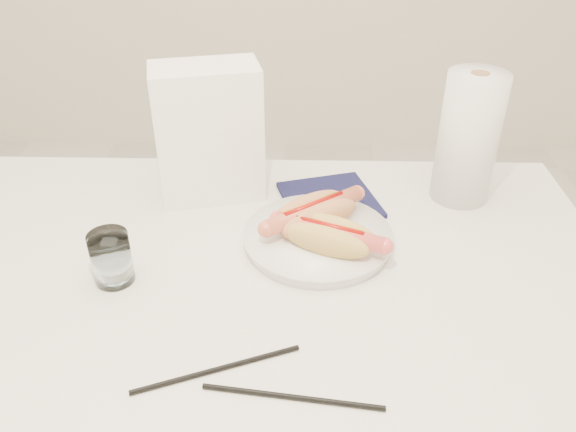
{
  "coord_description": "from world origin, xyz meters",
  "views": [
    {
      "loc": [
        0.08,
        -0.71,
        1.33
      ],
      "look_at": [
        0.06,
        0.07,
        0.82
      ],
      "focal_mm": 36.08,
      "sensor_mm": 36.0,
      "label": 1
    }
  ],
  "objects_px": {
    "hotdog_left": "(313,214)",
    "water_glass": "(111,258)",
    "hotdog_right": "(329,236)",
    "plate": "(318,240)",
    "table": "(249,305)",
    "paper_towel_roll": "(468,138)",
    "napkin_box": "(209,133)"
  },
  "relations": [
    {
      "from": "water_glass",
      "to": "paper_towel_roll",
      "type": "height_order",
      "value": "paper_towel_roll"
    },
    {
      "from": "hotdog_left",
      "to": "water_glass",
      "type": "height_order",
      "value": "water_glass"
    },
    {
      "from": "hotdog_left",
      "to": "water_glass",
      "type": "xyz_separation_m",
      "value": [
        -0.31,
        -0.13,
        -0.0
      ]
    },
    {
      "from": "hotdog_left",
      "to": "paper_towel_roll",
      "type": "distance_m",
      "value": 0.33
    },
    {
      "from": "hotdog_right",
      "to": "plate",
      "type": "bearing_deg",
      "value": 137.47
    },
    {
      "from": "hotdog_right",
      "to": "paper_towel_roll",
      "type": "relative_size",
      "value": 0.74
    },
    {
      "from": "table",
      "to": "plate",
      "type": "relative_size",
      "value": 4.91
    },
    {
      "from": "table",
      "to": "hotdog_right",
      "type": "distance_m",
      "value": 0.17
    },
    {
      "from": "plate",
      "to": "table",
      "type": "bearing_deg",
      "value": -141.02
    },
    {
      "from": "hotdog_left",
      "to": "paper_towel_roll",
      "type": "xyz_separation_m",
      "value": [
        0.28,
        0.14,
        0.08
      ]
    },
    {
      "from": "table",
      "to": "hotdog_right",
      "type": "xyz_separation_m",
      "value": [
        0.13,
        0.05,
        0.1
      ]
    },
    {
      "from": "table",
      "to": "napkin_box",
      "type": "bearing_deg",
      "value": 108.72
    },
    {
      "from": "napkin_box",
      "to": "paper_towel_roll",
      "type": "relative_size",
      "value": 1.04
    },
    {
      "from": "plate",
      "to": "hotdog_left",
      "type": "relative_size",
      "value": 1.42
    },
    {
      "from": "napkin_box",
      "to": "table",
      "type": "bearing_deg",
      "value": -84.55
    },
    {
      "from": "hotdog_left",
      "to": "hotdog_right",
      "type": "distance_m",
      "value": 0.07
    },
    {
      "from": "paper_towel_roll",
      "to": "napkin_box",
      "type": "bearing_deg",
      "value": -179.87
    },
    {
      "from": "plate",
      "to": "paper_towel_roll",
      "type": "xyz_separation_m",
      "value": [
        0.28,
        0.17,
        0.11
      ]
    },
    {
      "from": "table",
      "to": "plate",
      "type": "bearing_deg",
      "value": 38.98
    },
    {
      "from": "table",
      "to": "paper_towel_roll",
      "type": "bearing_deg",
      "value": 33.8
    },
    {
      "from": "hotdog_right",
      "to": "table",
      "type": "bearing_deg",
      "value": -134.29
    },
    {
      "from": "hotdog_right",
      "to": "water_glass",
      "type": "relative_size",
      "value": 2.12
    },
    {
      "from": "hotdog_left",
      "to": "hotdog_right",
      "type": "bearing_deg",
      "value": -105.33
    },
    {
      "from": "hotdog_right",
      "to": "paper_towel_roll",
      "type": "height_order",
      "value": "paper_towel_roll"
    },
    {
      "from": "hotdog_right",
      "to": "napkin_box",
      "type": "relative_size",
      "value": 0.71
    },
    {
      "from": "table",
      "to": "paper_towel_roll",
      "type": "height_order",
      "value": "paper_towel_roll"
    },
    {
      "from": "napkin_box",
      "to": "paper_towel_roll",
      "type": "xyz_separation_m",
      "value": [
        0.48,
        0.0,
        -0.0
      ]
    },
    {
      "from": "water_glass",
      "to": "paper_towel_roll",
      "type": "relative_size",
      "value": 0.35
    },
    {
      "from": "paper_towel_roll",
      "to": "plate",
      "type": "bearing_deg",
      "value": -148.52
    },
    {
      "from": "napkin_box",
      "to": "paper_towel_roll",
      "type": "height_order",
      "value": "napkin_box"
    },
    {
      "from": "table",
      "to": "plate",
      "type": "distance_m",
      "value": 0.16
    },
    {
      "from": "plate",
      "to": "paper_towel_roll",
      "type": "height_order",
      "value": "paper_towel_roll"
    }
  ]
}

